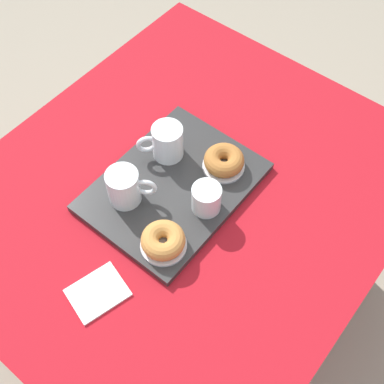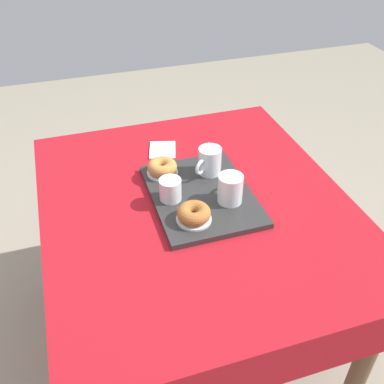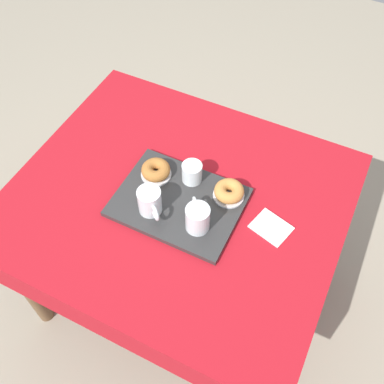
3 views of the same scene
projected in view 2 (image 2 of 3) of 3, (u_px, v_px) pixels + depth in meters
name	position (u px, v px, depth m)	size (l,w,h in m)	color
ground_plane	(195.00, 334.00, 1.94)	(6.00, 6.00, 0.00)	gray
dining_table	(196.00, 225.00, 1.55)	(1.18, 1.02, 0.74)	#A8141E
serving_tray	(201.00, 195.00, 1.51)	(0.44, 0.33, 0.02)	#2D2D2D
tea_mug_left	(230.00, 189.00, 1.44)	(0.11, 0.10, 0.10)	white
tea_mug_right	(210.00, 162.00, 1.57)	(0.09, 0.11, 0.10)	white
water_glass_near	(170.00, 191.00, 1.45)	(0.07, 0.07, 0.08)	white
donut_plate_left	(194.00, 219.00, 1.39)	(0.11, 0.11, 0.01)	silver
sugar_donut_left	(194.00, 213.00, 1.37)	(0.11, 0.11, 0.04)	#A3662D
donut_plate_right	(162.00, 173.00, 1.59)	(0.11, 0.11, 0.01)	silver
sugar_donut_right	(162.00, 167.00, 1.57)	(0.11, 0.11, 0.04)	#BC7F3D
paper_napkin	(163.00, 150.00, 1.75)	(0.13, 0.10, 0.01)	white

